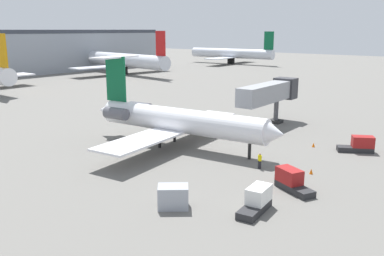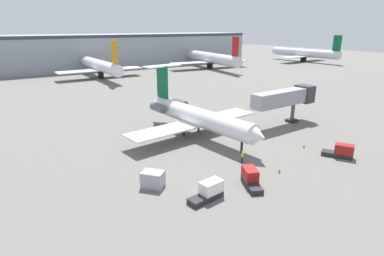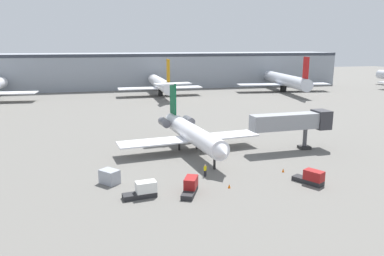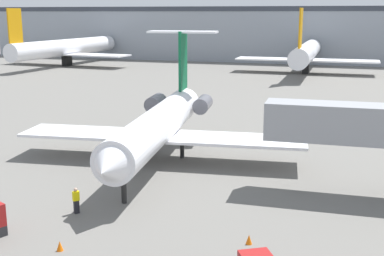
{
  "view_description": "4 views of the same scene",
  "coord_description": "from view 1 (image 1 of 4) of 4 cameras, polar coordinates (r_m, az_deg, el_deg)",
  "views": [
    {
      "loc": [
        -38.09,
        -31.81,
        13.98
      ],
      "look_at": [
        -3.11,
        -3.3,
        3.27
      ],
      "focal_mm": 38.87,
      "sensor_mm": 36.0,
      "label": 1
    },
    {
      "loc": [
        -28.57,
        -40.07,
        17.24
      ],
      "look_at": [
        -3.29,
        -1.11,
        2.22
      ],
      "focal_mm": 29.54,
      "sensor_mm": 36.0,
      "label": 2
    },
    {
      "loc": [
        -15.43,
        -57.85,
        17.86
      ],
      "look_at": [
        -0.69,
        1.79,
        3.81
      ],
      "focal_mm": 34.66,
      "sensor_mm": 36.0,
      "label": 3
    },
    {
      "loc": [
        13.87,
        -37.64,
        12.39
      ],
      "look_at": [
        1.28,
        1.96,
        2.83
      ],
      "focal_mm": 47.01,
      "sensor_mm": 36.0,
      "label": 4
    }
  ],
  "objects": [
    {
      "name": "traffic_cone_mid",
      "position": [
        52.85,
        16.33,
        -2.23
      ],
      "size": [
        0.36,
        0.36,
        0.55
      ],
      "color": "orange",
      "rests_on": "ground_plane"
    },
    {
      "name": "parked_airliner_east_end",
      "position": [
        176.28,
        5.46,
        10.13
      ],
      "size": [
        32.01,
        37.89,
        13.28
      ],
      "color": "silver",
      "rests_on": "ground_plane"
    },
    {
      "name": "traffic_cone_near",
      "position": [
        43.09,
        16.03,
        -5.73
      ],
      "size": [
        0.36,
        0.36,
        0.55
      ],
      "color": "orange",
      "rests_on": "ground_plane"
    },
    {
      "name": "cargo_container_uld",
      "position": [
        33.79,
        -2.61,
        -9.41
      ],
      "size": [
        2.86,
        2.94,
        1.83
      ],
      "color": "#999EA8",
      "rests_on": "ground_plane"
    },
    {
      "name": "ground_plane",
      "position": [
        51.58,
        -0.66,
        -2.43
      ],
      "size": [
        400.0,
        400.0,
        0.1
      ],
      "primitive_type": "cube",
      "color": "#66635E"
    },
    {
      "name": "baggage_tug_trailing",
      "position": [
        33.65,
        8.89,
        -9.81
      ],
      "size": [
        4.15,
        1.91,
        1.9
      ],
      "color": "#262628",
      "rests_on": "ground_plane"
    },
    {
      "name": "baggage_tug_lead",
      "position": [
        38.32,
        13.5,
        -7.09
      ],
      "size": [
        2.95,
        4.22,
        1.9
      ],
      "color": "#262628",
      "rests_on": "ground_plane"
    },
    {
      "name": "parked_airliner_east_mid",
      "position": [
        136.06,
        -9.4,
        9.15
      ],
      "size": [
        35.5,
        41.92,
        13.65
      ],
      "color": "silver",
      "rests_on": "ground_plane"
    },
    {
      "name": "baggage_tug_spare",
      "position": [
        52.36,
        21.98,
        -2.18
      ],
      "size": [
        3.2,
        4.17,
        1.9
      ],
      "color": "#262628",
      "rests_on": "ground_plane"
    },
    {
      "name": "ground_crew_marshaller",
      "position": [
        43.37,
        9.27,
        -4.44
      ],
      "size": [
        0.46,
        0.47,
        1.69
      ],
      "color": "black",
      "rests_on": "ground_plane"
    },
    {
      "name": "jet_bridge",
      "position": [
        62.58,
        10.81,
        4.8
      ],
      "size": [
        14.35,
        3.46,
        6.64
      ],
      "color": "gray",
      "rests_on": "ground_plane"
    },
    {
      "name": "regional_jet",
      "position": [
        50.46,
        -2.31,
        1.2
      ],
      "size": [
        24.67,
        26.55,
        10.62
      ],
      "color": "white",
      "rests_on": "ground_plane"
    }
  ]
}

